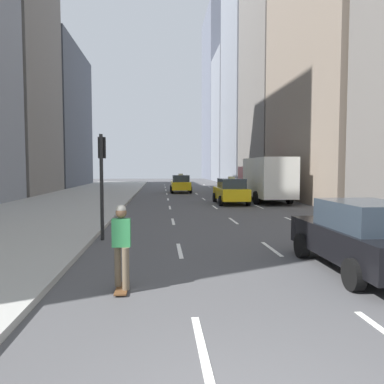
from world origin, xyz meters
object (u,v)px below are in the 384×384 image
at_px(sedan_black_near, 362,236).
at_px(box_truck, 264,178).
at_px(skateboarder, 121,244).
at_px(traffic_light_pole, 102,169).
at_px(taxi_second, 231,191).
at_px(taxi_lead, 181,184).

distance_m(sedan_black_near, box_truck, 18.57).
relative_size(skateboarder, traffic_light_pole, 0.48).
distance_m(box_truck, traffic_light_pole, 16.78).
bearing_deg(skateboarder, sedan_black_near, 9.62).
height_order(taxi_second, box_truck, box_truck).
height_order(taxi_lead, box_truck, box_truck).
bearing_deg(box_truck, taxi_second, -148.90).
bearing_deg(skateboarder, traffic_light_pole, 102.42).
height_order(sedan_black_near, traffic_light_pole, traffic_light_pole).
distance_m(taxi_lead, box_truck, 11.54).
relative_size(taxi_lead, sedan_black_near, 0.98).
relative_size(taxi_lead, skateboarder, 2.52).
bearing_deg(skateboarder, taxi_lead, 84.67).
relative_size(taxi_lead, taxi_second, 1.00).
bearing_deg(box_truck, skateboarder, -113.39).
xyz_separation_m(taxi_second, sedan_black_near, (0.00, -16.65, -0.02)).
relative_size(taxi_second, skateboarder, 2.52).
relative_size(box_truck, traffic_light_pole, 2.33).
height_order(taxi_second, sedan_black_near, taxi_second).
bearing_deg(traffic_light_pole, sedan_black_near, -34.05).
bearing_deg(taxi_second, sedan_black_near, -90.00).
bearing_deg(sedan_black_near, skateboarder, -170.38).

